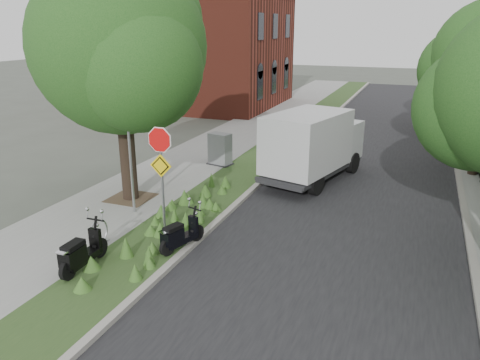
# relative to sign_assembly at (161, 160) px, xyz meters

# --- Properties ---
(ground) EXTENTS (120.00, 120.00, 0.00)m
(ground) POSITION_rel_sign_assembly_xyz_m (1.40, -0.58, -2.33)
(ground) COLOR #4C5147
(ground) RESTS_ON ground
(sidewalk_near) EXTENTS (3.50, 60.00, 0.12)m
(sidewalk_near) POSITION_rel_sign_assembly_xyz_m (-2.85, 9.42, -2.27)
(sidewalk_near) COLOR gray
(sidewalk_near) RESTS_ON ground
(verge) EXTENTS (2.00, 60.00, 0.12)m
(verge) POSITION_rel_sign_assembly_xyz_m (-0.10, 9.42, -2.27)
(verge) COLOR #2C471E
(verge) RESTS_ON ground
(kerb_near) EXTENTS (0.20, 60.00, 0.13)m
(kerb_near) POSITION_rel_sign_assembly_xyz_m (0.90, 9.42, -2.26)
(kerb_near) COLOR #9E9991
(kerb_near) RESTS_ON ground
(road) EXTENTS (7.00, 60.00, 0.01)m
(road) POSITION_rel_sign_assembly_xyz_m (4.40, 9.42, -2.32)
(road) COLOR black
(road) RESTS_ON ground
(kerb_far) EXTENTS (0.20, 60.00, 0.13)m
(kerb_far) POSITION_rel_sign_assembly_xyz_m (7.90, 9.42, -2.26)
(kerb_far) COLOR #9E9991
(kerb_far) RESTS_ON ground
(street_tree_main) EXTENTS (6.21, 5.54, 7.66)m
(street_tree_main) POSITION_rel_sign_assembly_xyz_m (-2.68, 2.28, 2.48)
(street_tree_main) COLOR black
(street_tree_main) RESTS_ON ground
(bare_post) EXTENTS (0.08, 0.08, 4.00)m
(bare_post) POSITION_rel_sign_assembly_xyz_m (-1.80, 1.22, -0.21)
(bare_post) COLOR #A5A8AD
(bare_post) RESTS_ON ground
(bike_hoop) EXTENTS (0.06, 0.78, 0.77)m
(bike_hoop) POSITION_rel_sign_assembly_xyz_m (-1.30, -1.18, -1.83)
(bike_hoop) COLOR #A5A8AD
(bike_hoop) RESTS_ON ground
(sign_assembly) EXTENTS (0.94, 0.08, 3.22)m
(sign_assembly) POSITION_rel_sign_assembly_xyz_m (0.00, 0.00, 0.00)
(sign_assembly) COLOR #A5A8AD
(sign_assembly) RESTS_ON ground
(fence_far) EXTENTS (0.04, 24.00, 1.00)m
(fence_far) POSITION_rel_sign_assembly_xyz_m (8.60, 9.42, -1.66)
(fence_far) COLOR black
(fence_far) RESTS_ON ground
(brick_building) EXTENTS (9.40, 10.40, 8.30)m
(brick_building) POSITION_rel_sign_assembly_xyz_m (-8.10, 21.42, 1.88)
(brick_building) COLOR maroon
(brick_building) RESTS_ON ground
(far_tree_c) EXTENTS (4.37, 3.89, 5.93)m
(far_tree_c) POSITION_rel_sign_assembly_xyz_m (8.34, 17.46, 1.63)
(far_tree_c) COLOR black
(far_tree_c) RESTS_ON ground
(scooter_near) EXTENTS (0.36, 1.70, 0.81)m
(scooter_near) POSITION_rel_sign_assembly_xyz_m (-0.90, -2.44, -1.81)
(scooter_near) COLOR black
(scooter_near) RESTS_ON ground
(scooter_far) EXTENTS (0.62, 1.51, 0.74)m
(scooter_far) POSITION_rel_sign_assembly_xyz_m (0.75, -0.61, -1.85)
(scooter_far) COLOR black
(scooter_far) RESTS_ON ground
(box_truck) EXTENTS (3.16, 5.38, 2.29)m
(box_truck) POSITION_rel_sign_assembly_xyz_m (2.59, 6.67, -0.84)
(box_truck) COLOR #262628
(box_truck) RESTS_ON ground
(utility_cabinet) EXTENTS (1.11, 0.86, 1.32)m
(utility_cabinet) POSITION_rel_sign_assembly_xyz_m (-1.40, 7.02, -1.57)
(utility_cabinet) COLOR #262628
(utility_cabinet) RESTS_ON ground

